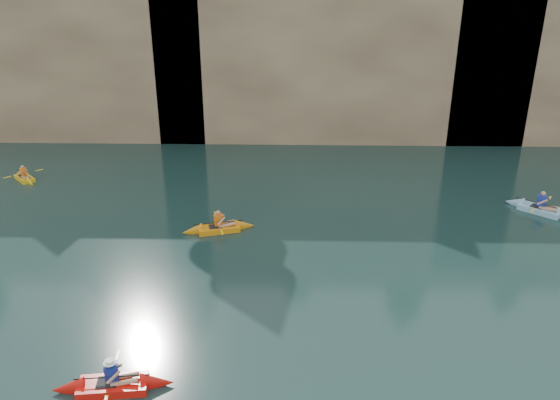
{
  "coord_description": "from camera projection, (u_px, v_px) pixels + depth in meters",
  "views": [
    {
      "loc": [
        -1.11,
        -13.57,
        10.64
      ],
      "look_at": [
        -1.57,
        4.68,
        3.0
      ],
      "focal_mm": 35.0,
      "sensor_mm": 36.0,
      "label": 1
    }
  ],
  "objects": [
    {
      "name": "sea_cave_center",
      "position": [
        250.0,
        119.0,
        36.31
      ],
      "size": [
        3.5,
        1.0,
        3.2
      ],
      "primitive_type": "cube",
      "color": "black",
      "rests_on": "ground"
    },
    {
      "name": "kayaker_orange",
      "position": [
        219.0,
        228.0,
        24.2
      ],
      "size": [
        3.31,
        2.35,
        1.23
      ],
      "rotation": [
        0.0,
        0.0,
        0.27
      ],
      "color": "orange",
      "rests_on": "ground"
    },
    {
      "name": "ground",
      "position": [
        328.0,
        351.0,
        16.59
      ],
      "size": [
        160.0,
        160.0,
        0.0
      ],
      "primitive_type": "plane",
      "color": "black",
      "rests_on": "ground"
    },
    {
      "name": "main_kayaker",
      "position": [
        113.0,
        385.0,
        14.98
      ],
      "size": [
        3.39,
        2.26,
        1.24
      ],
      "rotation": [
        0.0,
        0.0,
        0.13
      ],
      "color": "red",
      "rests_on": "ground"
    },
    {
      "name": "cliff",
      "position": [
        309.0,
        37.0,
        41.94
      ],
      "size": [
        70.0,
        16.0,
        12.0
      ],
      "primitive_type": "cube",
      "color": "tan",
      "rests_on": "ground"
    },
    {
      "name": "kayaker_yellow",
      "position": [
        24.0,
        178.0,
        30.17
      ],
      "size": [
        2.27,
        2.33,
        1.06
      ],
      "rotation": [
        0.0,
        0.0,
        -0.81
      ],
      "color": "gold",
      "rests_on": "ground"
    },
    {
      "name": "sea_cave_east",
      "position": [
        463.0,
        111.0,
        35.73
      ],
      "size": [
        5.0,
        1.0,
        4.5
      ],
      "primitive_type": "cube",
      "color": "black",
      "rests_on": "ground"
    },
    {
      "name": "sea_cave_west",
      "position": [
        41.0,
        112.0,
        36.49
      ],
      "size": [
        4.5,
        1.0,
        4.0
      ],
      "primitive_type": "cube",
      "color": "black",
      "rests_on": "ground"
    },
    {
      "name": "kayaker_ltblue_near",
      "position": [
        540.0,
        209.0,
        26.08
      ],
      "size": [
        3.05,
        2.87,
        1.34
      ],
      "rotation": [
        0.0,
        0.0,
        -0.74
      ],
      "color": "#81B8D9",
      "rests_on": "ground"
    },
    {
      "name": "cliff_slab_west",
      "position": [
        7.0,
        60.0,
        35.87
      ],
      "size": [
        26.0,
        2.4,
        10.56
      ],
      "primitive_type": "cube",
      "color": "tan",
      "rests_on": "ground"
    },
    {
      "name": "cliff_slab_center",
      "position": [
        342.0,
        55.0,
        35.19
      ],
      "size": [
        24.0,
        2.4,
        11.4
      ],
      "primitive_type": "cube",
      "color": "tan",
      "rests_on": "ground"
    }
  ]
}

